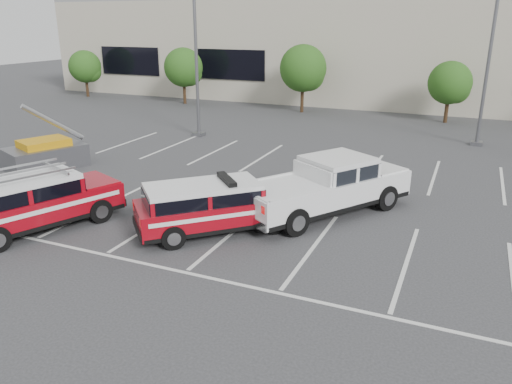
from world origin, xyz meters
TOP-DOWN VIEW (x-y plane):
  - ground at (0.00, 0.00)m, footprint 120.00×120.00m
  - stall_markings at (0.00, 4.50)m, footprint 23.00×15.00m
  - convention_building at (0.18, 31.86)m, footprint 60.00×16.99m
  - tree_far_left at (-24.91, 22.05)m, footprint 2.77×2.77m
  - tree_left at (-14.91, 22.05)m, footprint 3.07×3.07m
  - tree_mid_left at (-4.91, 22.05)m, footprint 3.37×3.37m
  - tree_mid_right at (5.09, 22.05)m, footprint 2.77×2.77m
  - light_pole_left at (-8.00, 12.00)m, footprint 0.90×0.60m
  - light_pole_mid at (7.00, 16.00)m, footprint 0.90×0.60m
  - fire_chief_suv at (-0.57, -0.03)m, footprint 4.91×4.82m
  - white_pickup at (2.21, 2.98)m, footprint 5.30×6.52m
  - ladder_suv at (-5.98, -2.16)m, footprint 3.80×5.51m
  - utility_rig at (-11.22, 3.32)m, footprint 3.99×3.84m

SIDE VIEW (x-z plane):
  - ground at x=0.00m, z-range 0.00..0.00m
  - stall_markings at x=0.00m, z-range 0.00..0.01m
  - utility_rig at x=-11.22m, z-range -0.91..2.11m
  - fire_chief_suv at x=-0.57m, z-range -0.16..1.61m
  - white_pickup at x=2.21m, z-range -0.20..1.75m
  - ladder_suv at x=-5.98m, z-range -0.20..1.82m
  - tree_far_left at x=-24.91m, z-range 0.51..4.50m
  - tree_mid_right at x=5.09m, z-range 0.51..4.50m
  - tree_left at x=-14.91m, z-range 0.56..4.98m
  - tree_mid_left at x=-4.91m, z-range 0.62..5.46m
  - convention_building at x=0.18m, z-range -1.88..11.32m
  - light_pole_left at x=-8.00m, z-range 0.07..10.31m
  - light_pole_mid at x=7.00m, z-range 0.07..10.31m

